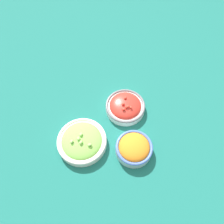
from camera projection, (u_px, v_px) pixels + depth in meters
The scene contains 4 objects.
ground_plane at pixel (112, 115), 0.99m from camera, with size 3.00×3.00×0.00m, color #196056.
bowl_cherry_tomatoes at pixel (125, 106), 0.98m from camera, with size 0.18×0.18×0.07m.
bowl_lettuce at pixel (82, 141), 0.90m from camera, with size 0.20×0.20×0.07m.
bowl_carrots at pixel (134, 148), 0.88m from camera, with size 0.15×0.15×0.07m.
Camera 1 is at (0.45, 0.17, 0.87)m, focal length 35.00 mm.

